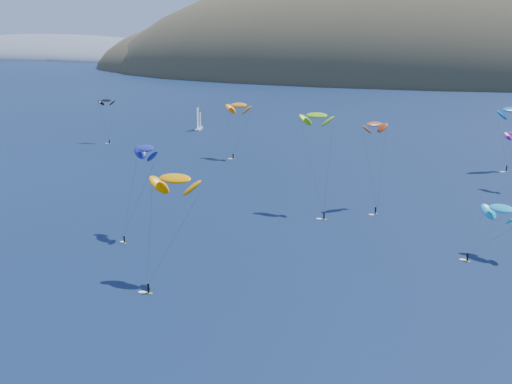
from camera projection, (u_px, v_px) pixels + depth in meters
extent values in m
ellipsoid|color=#3D3526|center=(443.00, 89.00, 601.58)|extent=(600.00, 300.00, 210.00)
ellipsoid|color=#3D3526|center=(269.00, 76.00, 669.44)|extent=(340.00, 240.00, 120.00)
ellipsoid|color=slate|center=(45.00, 58.00, 915.07)|extent=(400.00, 240.00, 60.00)
ellipsoid|color=slate|center=(132.00, 60.00, 841.46)|extent=(240.00, 180.00, 44.00)
cube|color=silver|center=(199.00, 129.00, 300.04)|extent=(2.98, 7.66, 0.90)
cylinder|color=silver|center=(199.00, 117.00, 299.26)|extent=(0.14, 0.14, 10.44)
cube|color=gold|center=(233.00, 159.00, 237.92)|extent=(1.57, 0.87, 0.08)
cylinder|color=black|center=(233.00, 156.00, 237.69)|extent=(0.35, 0.35, 1.61)
sphere|color=#8C6047|center=(233.00, 154.00, 237.47)|extent=(0.27, 0.27, 0.27)
ellipsoid|color=orange|center=(239.00, 105.00, 237.27)|extent=(10.36, 7.06, 5.29)
cube|color=gold|center=(148.00, 293.00, 121.98)|extent=(1.52, 0.60, 0.08)
cylinder|color=black|center=(148.00, 288.00, 121.76)|extent=(0.35, 0.35, 1.58)
sphere|color=#8C6047|center=(148.00, 283.00, 121.54)|extent=(0.26, 0.26, 0.26)
ellipsoid|color=#FF9600|center=(175.00, 178.00, 125.30)|extent=(9.89, 5.48, 5.27)
cube|color=gold|center=(324.00, 219.00, 166.70)|extent=(1.48, 0.63, 0.08)
cylinder|color=black|center=(324.00, 216.00, 166.49)|extent=(0.34, 0.34, 1.53)
sphere|color=#8C6047|center=(324.00, 212.00, 166.28)|extent=(0.26, 0.26, 0.26)
ellipsoid|color=#7DC013|center=(317.00, 115.00, 170.31)|extent=(8.67, 5.02, 4.56)
cube|color=gold|center=(506.00, 172.00, 218.64)|extent=(1.56, 1.17, 0.09)
cylinder|color=black|center=(507.00, 168.00, 218.41)|extent=(0.36, 0.36, 1.65)
sphere|color=#8C6047|center=(507.00, 165.00, 218.18)|extent=(0.28, 0.28, 0.28)
ellipsoid|color=#005EC2|center=(512.00, 110.00, 217.16)|extent=(10.94, 9.07, 5.56)
cube|color=gold|center=(467.00, 261.00, 138.03)|extent=(1.32, 1.21, 0.08)
cylinder|color=black|center=(468.00, 257.00, 137.82)|extent=(0.33, 0.33, 1.49)
sphere|color=#8C6047|center=(468.00, 253.00, 137.62)|extent=(0.25, 0.25, 0.25)
ellipsoid|color=#12A1C8|center=(502.00, 208.00, 139.27)|extent=(9.12, 8.59, 4.78)
cube|color=gold|center=(375.00, 214.00, 171.31)|extent=(1.30, 1.29, 0.08)
cylinder|color=black|center=(375.00, 210.00, 171.09)|extent=(0.33, 0.33, 1.52)
sphere|color=#8C6047|center=(376.00, 207.00, 170.88)|extent=(0.26, 0.26, 0.26)
ellipsoid|color=#A53D18|center=(375.00, 124.00, 174.22)|extent=(7.41, 7.38, 3.98)
cube|color=gold|center=(124.00, 243.00, 149.21)|extent=(1.21, 1.09, 0.07)
cylinder|color=black|center=(124.00, 239.00, 149.02)|extent=(0.30, 0.30, 1.35)
sphere|color=#8C6047|center=(124.00, 236.00, 148.83)|extent=(0.23, 0.23, 0.23)
ellipsoid|color=navy|center=(146.00, 148.00, 151.83)|extent=(8.90, 8.34, 4.66)
cube|color=gold|center=(109.00, 143.00, 267.68)|extent=(1.29, 0.55, 0.07)
cylinder|color=black|center=(109.00, 141.00, 267.49)|extent=(0.29, 0.29, 1.34)
sphere|color=#8C6047|center=(109.00, 139.00, 267.31)|extent=(0.22, 0.22, 0.22)
ellipsoid|color=black|center=(106.00, 100.00, 267.70)|extent=(6.56, 3.77, 3.46)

